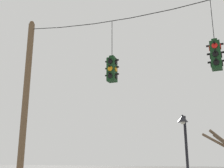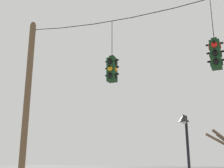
{
  "view_description": "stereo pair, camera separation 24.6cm",
  "coord_description": "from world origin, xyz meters",
  "px_view_note": "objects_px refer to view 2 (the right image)",
  "views": [
    {
      "loc": [
        2.55,
        -10.09,
        2.12
      ],
      "look_at": [
        -1.73,
        -0.3,
        5.03
      ],
      "focal_mm": 45.0,
      "sensor_mm": 36.0,
      "label": 1
    },
    {
      "loc": [
        2.77,
        -9.99,
        2.12
      ],
      "look_at": [
        -1.73,
        -0.3,
        5.03
      ],
      "focal_mm": 45.0,
      "sensor_mm": 36.0,
      "label": 2
    }
  ],
  "objects_px": {
    "utility_pole_left": "(26,110)",
    "street_lamp": "(186,138)",
    "traffic_light_near_left_pole": "(112,69)",
    "traffic_light_near_right_pole": "(216,54)"
  },
  "relations": [
    {
      "from": "traffic_light_near_right_pole",
      "to": "street_lamp",
      "type": "relative_size",
      "value": 0.66
    },
    {
      "from": "traffic_light_near_left_pole",
      "to": "street_lamp",
      "type": "bearing_deg",
      "value": 51.25
    },
    {
      "from": "traffic_light_near_left_pole",
      "to": "street_lamp",
      "type": "height_order",
      "value": "traffic_light_near_left_pole"
    },
    {
      "from": "traffic_light_near_right_pole",
      "to": "street_lamp",
      "type": "distance_m",
      "value": 4.18
    },
    {
      "from": "utility_pole_left",
      "to": "street_lamp",
      "type": "height_order",
      "value": "utility_pole_left"
    },
    {
      "from": "utility_pole_left",
      "to": "traffic_light_near_left_pole",
      "type": "relative_size",
      "value": 3.28
    },
    {
      "from": "traffic_light_near_right_pole",
      "to": "street_lamp",
      "type": "xyz_separation_m",
      "value": [
        -1.7,
        2.78,
        -2.62
      ]
    },
    {
      "from": "street_lamp",
      "to": "traffic_light_near_left_pole",
      "type": "bearing_deg",
      "value": -128.75
    },
    {
      "from": "street_lamp",
      "to": "traffic_light_near_right_pole",
      "type": "bearing_deg",
      "value": -58.46
    },
    {
      "from": "utility_pole_left",
      "to": "traffic_light_near_right_pole",
      "type": "height_order",
      "value": "utility_pole_left"
    }
  ]
}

